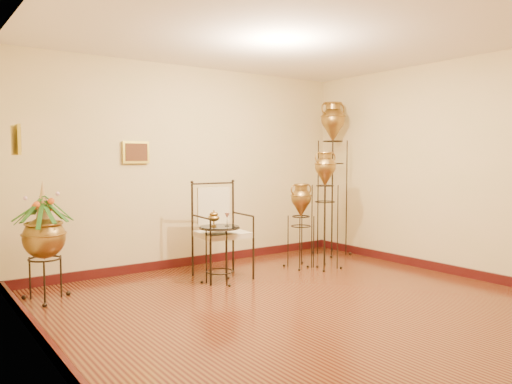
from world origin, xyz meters
TOP-DOWN VIEW (x-y plane):
  - ground at (0.00, 0.00)m, footprint 5.00×5.00m
  - room_shell at (-0.01, 0.01)m, footprint 5.02×5.02m
  - amphora_tall at (2.15, 1.90)m, footprint 0.50×0.50m
  - amphora_mid at (1.36, 1.23)m, footprint 0.46×0.46m
  - amphora_short at (1.14, 1.47)m, footprint 0.43×0.43m
  - planter_urn at (-2.15, 1.83)m, footprint 0.76×0.76m
  - armchair at (-0.07, 1.59)m, footprint 0.74×0.70m
  - side_table at (-0.24, 1.38)m, footprint 0.59×0.59m

SIDE VIEW (x-z plane):
  - ground at x=0.00m, z-range 0.00..0.00m
  - side_table at x=-0.24m, z-range -0.08..0.81m
  - amphora_short at x=1.14m, z-range 0.00..1.19m
  - armchair at x=-0.07m, z-range 0.00..1.22m
  - planter_urn at x=-2.15m, z-range 0.08..1.39m
  - amphora_mid at x=1.36m, z-range 0.01..1.64m
  - amphora_tall at x=2.15m, z-range 0.03..2.44m
  - room_shell at x=-0.01m, z-range 0.33..3.14m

